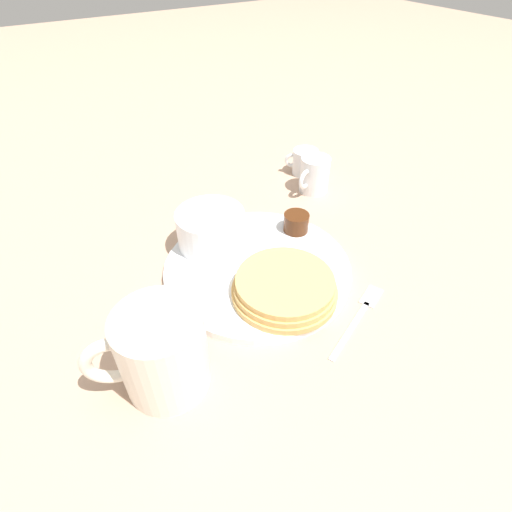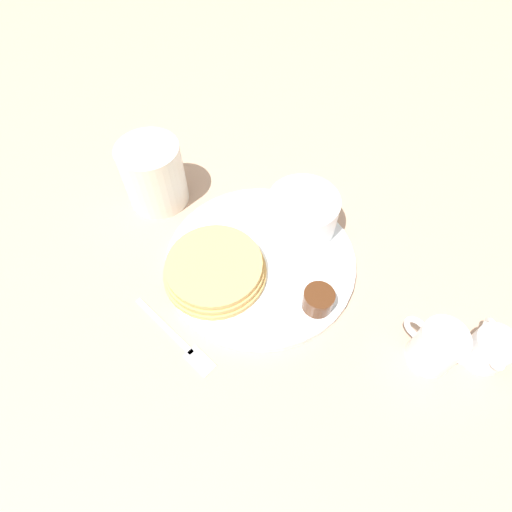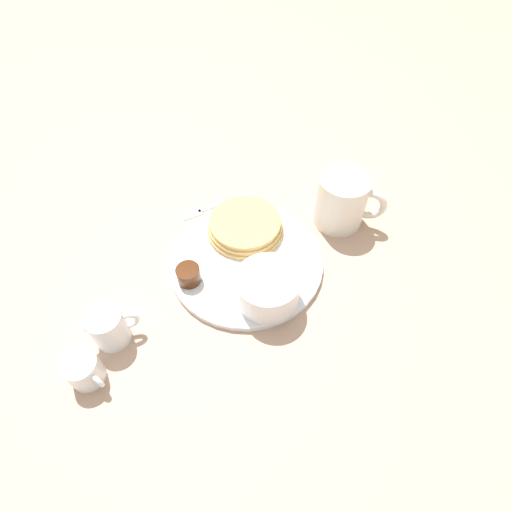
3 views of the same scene
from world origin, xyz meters
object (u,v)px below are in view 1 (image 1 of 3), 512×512
(coffee_mug, at_px, (160,352))
(plate, at_px, (257,268))
(bowl, at_px, (211,227))
(creamer_pitcher_far, at_px, (305,162))
(creamer_pitcher_near, at_px, (314,174))
(fork, at_px, (361,312))

(coffee_mug, bearing_deg, plate, 28.58)
(bowl, relative_size, coffee_mug, 0.80)
(plate, xyz_separation_m, creamer_pitcher_far, (0.23, 0.19, 0.02))
(coffee_mug, xyz_separation_m, creamer_pitcher_near, (0.38, 0.23, -0.02))
(coffee_mug, xyz_separation_m, creamer_pitcher_far, (0.41, 0.29, -0.03))
(coffee_mug, relative_size, fork, 0.93)
(bowl, xyz_separation_m, coffee_mug, (-0.15, -0.18, 0.01))
(plate, height_order, creamer_pitcher_far, creamer_pitcher_far)
(coffee_mug, bearing_deg, fork, -9.25)
(bowl, height_order, creamer_pitcher_near, same)
(bowl, relative_size, creamer_pitcher_far, 1.67)
(creamer_pitcher_near, bearing_deg, coffee_mug, -148.96)
(creamer_pitcher_near, xyz_separation_m, creamer_pitcher_far, (0.03, 0.06, -0.01))
(plate, relative_size, fork, 1.97)
(creamer_pitcher_far, bearing_deg, coffee_mug, -144.47)
(fork, bearing_deg, creamer_pitcher_near, 63.90)
(creamer_pitcher_near, relative_size, creamer_pitcher_far, 1.28)
(creamer_pitcher_far, bearing_deg, plate, -139.81)
(plate, height_order, fork, plate)
(creamer_pitcher_near, bearing_deg, creamer_pitcher_far, 67.38)
(plate, height_order, bowl, bowl)
(creamer_pitcher_near, xyz_separation_m, fork, (-0.13, -0.27, -0.03))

